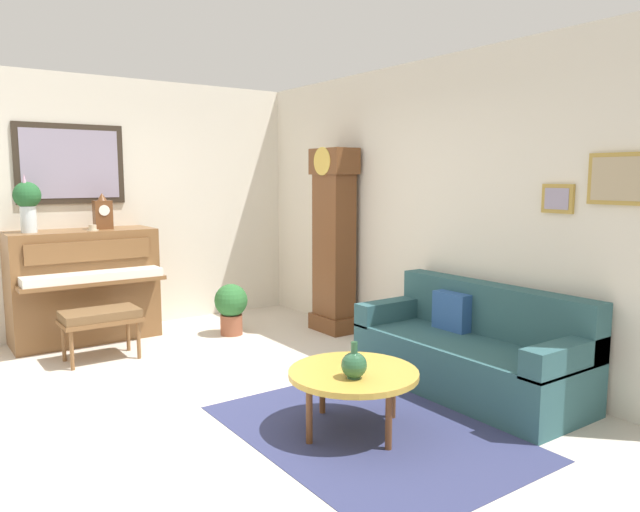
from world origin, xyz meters
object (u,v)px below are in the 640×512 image
piano (84,285)px  flower_vase (27,201)px  piano_bench (100,318)px  potted_plant (231,306)px  mantel_clock (103,213)px  grandfather_clock (334,245)px  couch (471,352)px  green_jug (354,365)px  teacup (93,228)px  coffee_table (353,375)px

piano → flower_vase: size_ratio=2.48×
piano → piano_bench: piano is taller
piano_bench → potted_plant: potted_plant is taller
mantel_clock → grandfather_clock: bearing=60.9°
piano → couch: (3.33, 2.17, -0.28)m
piano → green_jug: bearing=13.0°
teacup → potted_plant: 1.64m
teacup → potted_plant: bearing=66.1°
mantel_clock → teacup: mantel_clock is taller
piano → coffee_table: piano is taller
grandfather_clock → teacup: 2.53m
flower_vase → mantel_clock: bearing=90.0°
couch → mantel_clock: mantel_clock is taller
flower_vase → green_jug: (3.52, 1.30, -0.97)m
grandfather_clock → potted_plant: size_ratio=3.62×
piano_bench → teacup: (-0.68, 0.14, 0.78)m
piano_bench → mantel_clock: 1.26m
piano → grandfather_clock: (1.19, 2.37, 0.37)m
piano → teacup: 0.62m
piano → teacup: teacup is taller
piano → teacup: bearing=34.5°
couch → coffee_table: bearing=-86.7°
grandfather_clock → flower_vase: (-1.19, -2.86, 0.52)m
teacup → green_jug: (3.40, 0.73, -0.68)m
couch → grandfather_clock: bearing=174.8°
piano_bench → couch: bearing=41.5°
couch → mantel_clock: (-3.33, -1.95, 1.03)m
couch → potted_plant: (-2.64, -0.82, 0.01)m
piano → green_jug: (3.52, 0.81, -0.08)m
piano → couch: piano is taller
piano_bench → teacup: bearing=168.1°
flower_vase → grandfather_clock: bearing=67.4°
couch → potted_plant: size_ratio=3.39×
mantel_clock → piano_bench: bearing=-19.8°
piano → flower_vase: flower_vase is taller
coffee_table → green_jug: 0.19m
teacup → piano: bearing=-145.5°
grandfather_clock → green_jug: size_ratio=8.46×
coffee_table → potted_plant: potted_plant is taller
couch → teacup: 3.93m
grandfather_clock → teacup: grandfather_clock is taller
grandfather_clock → couch: bearing=-5.2°
coffee_table → mantel_clock: bearing=-168.8°
potted_plant → grandfather_clock: bearing=63.4°
piano → couch: size_ratio=0.76×
teacup → grandfather_clock: bearing=64.9°
couch → teacup: teacup is taller
grandfather_clock → couch: (2.13, -0.19, -0.65)m
coffee_table → couch: bearing=93.3°
mantel_clock → potted_plant: (0.68, 1.13, -1.02)m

